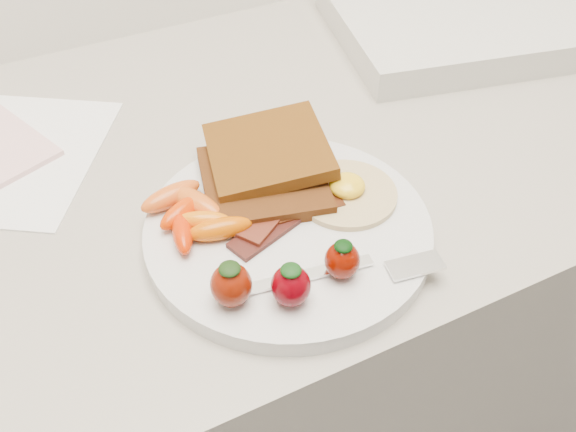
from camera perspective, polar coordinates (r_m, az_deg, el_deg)
name	(u,v)px	position (r m, az deg, el deg)	size (l,w,h in m)	color
counter	(262,367)	(1.06, -2.33, -13.24)	(2.00, 0.60, 0.90)	gray
plate	(288,230)	(0.61, 0.00, -1.29)	(0.27, 0.27, 0.02)	silver
toast_lower	(263,181)	(0.63, -2.20, 3.13)	(0.12, 0.12, 0.01)	black
toast_upper	(268,151)	(0.65, -1.80, 5.82)	(0.12, 0.12, 0.01)	#441E10
fried_egg	(347,191)	(0.63, 5.23, 2.19)	(0.12, 0.12, 0.02)	beige
bacon_strips	(281,214)	(0.60, -0.59, 0.21)	(0.12, 0.09, 0.01)	black
baby_carrots	(192,213)	(0.60, -8.54, 0.25)	(0.09, 0.10, 0.02)	#D63200
strawberries	(282,278)	(0.53, -0.54, -5.51)	(0.13, 0.06, 0.04)	#661203
fork	(357,271)	(0.56, 6.12, -4.85)	(0.18, 0.06, 0.00)	white
paper_sheet	(19,156)	(0.76, -22.77, 4.93)	(0.17, 0.22, 0.00)	white
appliance	(459,21)	(0.95, 14.98, 16.40)	(0.33, 0.27, 0.04)	beige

